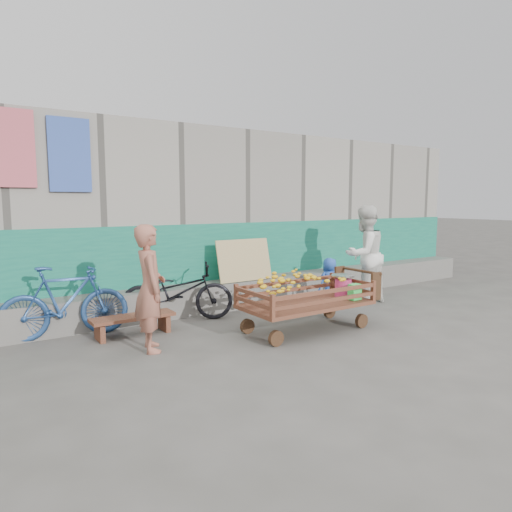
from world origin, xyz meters
TOP-DOWN VIEW (x-y plane):
  - ground at (0.00, 0.00)m, footprint 80.00×80.00m
  - building_wall at (-0.00, 4.05)m, footprint 12.00×3.50m
  - banana_cart at (0.23, 0.58)m, footprint 1.96×0.89m
  - bench at (-1.79, 1.67)m, footprint 1.09×0.33m
  - vendor_man at (-1.80, 0.97)m, footprint 0.47×0.61m
  - woman at (2.24, 1.38)m, footprint 0.84×0.66m
  - child at (1.52, 1.47)m, footprint 0.42×0.28m
  - bicycle_dark at (-0.98, 2.05)m, footprint 1.72×1.18m
  - bicycle_blue at (-2.55, 2.05)m, footprint 1.63×0.64m

SIDE VIEW (x-z plane):
  - ground at x=0.00m, z-range 0.00..0.00m
  - bench at x=-1.79m, z-range 0.06..0.34m
  - child at x=1.52m, z-range 0.00..0.83m
  - bicycle_dark at x=-0.98m, z-range 0.00..0.86m
  - bicycle_blue at x=-2.55m, z-range 0.00..0.95m
  - banana_cart at x=0.23m, z-range 0.15..0.98m
  - vendor_man at x=-1.80m, z-range 0.00..1.51m
  - woman at x=2.24m, z-range 0.00..1.70m
  - building_wall at x=0.00m, z-range -0.03..2.97m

